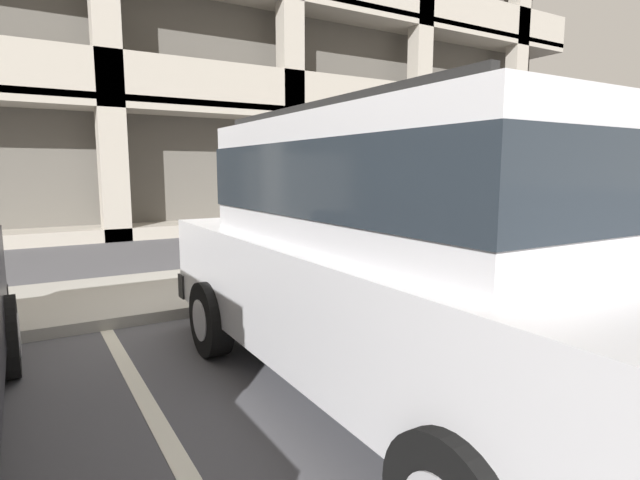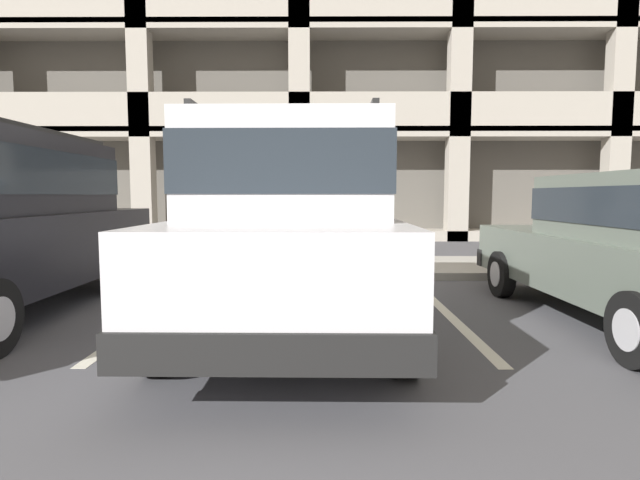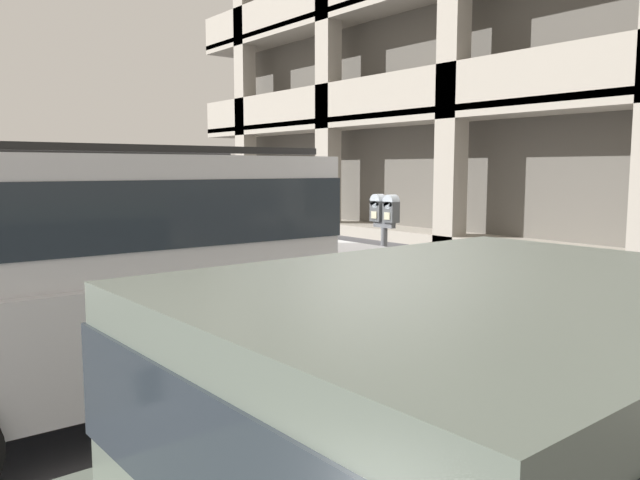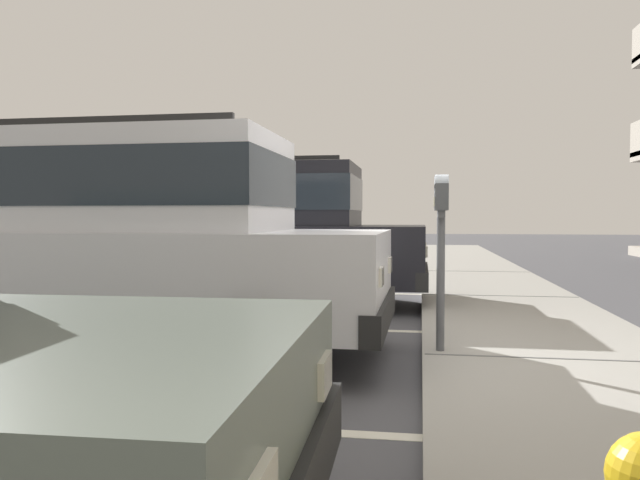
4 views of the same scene
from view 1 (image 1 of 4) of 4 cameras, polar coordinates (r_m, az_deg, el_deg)
ground_plane at (r=5.88m, az=-6.64°, el=-8.64°), size 80.00×80.00×0.10m
sidewalk at (r=7.01m, az=-11.07°, el=-5.06°), size 40.00×2.20×0.12m
parking_stall_lines at (r=5.68m, az=15.09°, el=-8.90°), size 13.28×4.80×0.01m
silver_suv at (r=3.52m, az=9.27°, el=-0.92°), size 2.05×4.80×2.03m
parking_meter_near at (r=5.90m, az=-9.70°, el=3.97°), size 0.35×0.12×1.48m
parking_meter_far at (r=10.30m, az=26.97°, el=4.84°), size 0.35×0.12×1.47m
fire_hydrant at (r=8.52m, az=15.57°, el=-0.14°), size 0.30×0.30×0.70m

